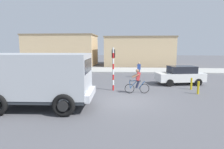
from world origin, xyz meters
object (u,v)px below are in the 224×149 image
car_red_near (64,72)px  car_white_mid (180,75)px  truck_foreground (40,77)px  cyclist (137,81)px  traffic_light_pole (113,63)px  pedestrian_near_kerb (139,70)px  bollard_near (198,88)px  bollard_far (191,84)px

car_red_near → car_white_mid: bearing=-5.2°
truck_foreground → cyclist: bearing=34.0°
truck_foreground → car_white_mid: (9.23, 7.13, -0.85)m
traffic_light_pole → car_red_near: 6.34m
truck_foreground → car_red_near: size_ratio=1.30×
car_white_mid → pedestrian_near_kerb: bearing=134.7°
cyclist → bollard_near: 4.22m
cyclist → pedestrian_near_kerb: 6.97m
car_red_near → car_white_mid: (10.67, -0.98, 0.00)m
pedestrian_near_kerb → car_red_near: bearing=-161.7°
pedestrian_near_kerb → bollard_far: bearing=-56.2°
truck_foreground → pedestrian_near_kerb: 12.08m
traffic_light_pole → bollard_far: bearing=6.2°
truck_foreground → bollard_far: 10.86m
traffic_light_pole → pedestrian_near_kerb: 6.62m
truck_foreground → bollard_near: 10.28m
car_white_mid → pedestrian_near_kerb: 4.77m
bollard_far → bollard_near: bearing=-90.0°
bollard_far → car_red_near: bearing=164.6°
pedestrian_near_kerb → bollard_near: bearing=-62.0°
traffic_light_pole → car_white_mid: 6.39m
truck_foreground → traffic_light_pole: size_ratio=1.72×
truck_foreground → pedestrian_near_kerb: size_ratio=3.40×
car_red_near → car_white_mid: same height
bollard_near → car_red_near: bearing=158.0°
car_red_near → bollard_near: bearing=-22.0°
truck_foreground → car_red_near: (-1.44, 8.11, -0.85)m
traffic_light_pole → pedestrian_near_kerb: traffic_light_pole is taller
cyclist → traffic_light_pole: (-1.74, 0.86, 1.20)m
pedestrian_near_kerb → car_white_mid: bearing=-45.3°
traffic_light_pole → car_white_mid: (5.66, 2.69, -1.25)m
traffic_light_pole → car_red_near: size_ratio=0.76×
bollard_near → cyclist: bearing=-178.5°
car_white_mid → traffic_light_pole: bearing=-154.6°
car_white_mid → bollard_near: car_white_mid is taller
pedestrian_near_kerb → bollard_near: 7.75m
cyclist → car_white_mid: size_ratio=0.41×
car_red_near → traffic_light_pole: bearing=-36.2°
pedestrian_near_kerb → cyclist: bearing=-94.6°
traffic_light_pole → pedestrian_near_kerb: (2.30, 6.08, -1.22)m
car_white_mid → bollard_near: (0.28, -3.44, -0.37)m
pedestrian_near_kerb → bollard_near: pedestrian_near_kerb is taller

